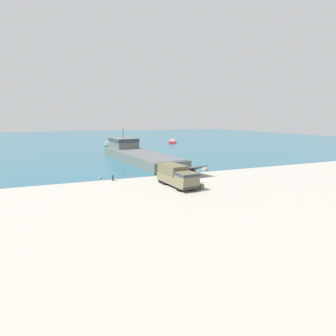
{
  "coord_description": "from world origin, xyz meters",
  "views": [
    {
      "loc": [
        -18.32,
        -35.24,
        9.26
      ],
      "look_at": [
        -3.44,
        2.42,
        1.69
      ],
      "focal_mm": 28.0,
      "sensor_mm": 36.0,
      "label": 1
    }
  ],
  "objects_px": {
    "moored_boat_a": "(173,142)",
    "cargo_crate": "(200,186)",
    "landing_craft": "(135,152)",
    "military_truck": "(177,176)",
    "moored_boat_c": "(107,146)",
    "soldier_on_ramp": "(197,176)",
    "mooring_bollard": "(113,177)",
    "moored_boat_b": "(127,145)"
  },
  "relations": [
    {
      "from": "moored_boat_b",
      "to": "moored_boat_c",
      "type": "bearing_deg",
      "value": 15.02
    },
    {
      "from": "landing_craft",
      "to": "mooring_bollard",
      "type": "xyz_separation_m",
      "value": [
        -8.72,
        -20.0,
        -1.08
      ]
    },
    {
      "from": "moored_boat_b",
      "to": "moored_boat_c",
      "type": "xyz_separation_m",
      "value": [
        -7.28,
        -2.43,
        0.07
      ]
    },
    {
      "from": "moored_boat_a",
      "to": "mooring_bollard",
      "type": "relative_size",
      "value": 8.23
    },
    {
      "from": "soldier_on_ramp",
      "to": "cargo_crate",
      "type": "height_order",
      "value": "soldier_on_ramp"
    },
    {
      "from": "landing_craft",
      "to": "military_truck",
      "type": "height_order",
      "value": "landing_craft"
    },
    {
      "from": "military_truck",
      "to": "soldier_on_ramp",
      "type": "bearing_deg",
      "value": 92.35
    },
    {
      "from": "moored_boat_a",
      "to": "cargo_crate",
      "type": "height_order",
      "value": "moored_boat_a"
    },
    {
      "from": "military_truck",
      "to": "moored_boat_b",
      "type": "bearing_deg",
      "value": 166.36
    },
    {
      "from": "military_truck",
      "to": "moored_boat_a",
      "type": "bearing_deg",
      "value": 150.36
    },
    {
      "from": "moored_boat_c",
      "to": "cargo_crate",
      "type": "relative_size",
      "value": 6.16
    },
    {
      "from": "cargo_crate",
      "to": "moored_boat_a",
      "type": "bearing_deg",
      "value": 70.49
    },
    {
      "from": "military_truck",
      "to": "soldier_on_ramp",
      "type": "height_order",
      "value": "military_truck"
    },
    {
      "from": "military_truck",
      "to": "cargo_crate",
      "type": "distance_m",
      "value": 3.65
    },
    {
      "from": "moored_boat_a",
      "to": "moored_boat_c",
      "type": "xyz_separation_m",
      "value": [
        -26.87,
        -8.77,
        0.16
      ]
    },
    {
      "from": "soldier_on_ramp",
      "to": "mooring_bollard",
      "type": "height_order",
      "value": "soldier_on_ramp"
    },
    {
      "from": "moored_boat_c",
      "to": "mooring_bollard",
      "type": "xyz_separation_m",
      "value": [
        -6.52,
        -47.86,
        -0.12
      ]
    },
    {
      "from": "soldier_on_ramp",
      "to": "mooring_bollard",
      "type": "relative_size",
      "value": 1.96
    },
    {
      "from": "moored_boat_c",
      "to": "landing_craft",
      "type": "bearing_deg",
      "value": 99.47
    },
    {
      "from": "mooring_bollard",
      "to": "cargo_crate",
      "type": "relative_size",
      "value": 1.11
    },
    {
      "from": "moored_boat_c",
      "to": "cargo_crate",
      "type": "distance_m",
      "value": 57.17
    },
    {
      "from": "cargo_crate",
      "to": "moored_boat_b",
      "type": "bearing_deg",
      "value": 86.41
    },
    {
      "from": "landing_craft",
      "to": "mooring_bollard",
      "type": "height_order",
      "value": "landing_craft"
    },
    {
      "from": "moored_boat_a",
      "to": "moored_boat_c",
      "type": "height_order",
      "value": "moored_boat_c"
    },
    {
      "from": "military_truck",
      "to": "moored_boat_b",
      "type": "height_order",
      "value": "military_truck"
    },
    {
      "from": "military_truck",
      "to": "cargo_crate",
      "type": "bearing_deg",
      "value": 34.12
    },
    {
      "from": "moored_boat_b",
      "to": "mooring_bollard",
      "type": "height_order",
      "value": "moored_boat_b"
    },
    {
      "from": "moored_boat_c",
      "to": "cargo_crate",
      "type": "height_order",
      "value": "moored_boat_c"
    },
    {
      "from": "landing_craft",
      "to": "moored_boat_c",
      "type": "xyz_separation_m",
      "value": [
        -2.2,
        27.86,
        -0.96
      ]
    },
    {
      "from": "landing_craft",
      "to": "moored_boat_a",
      "type": "xyz_separation_m",
      "value": [
        24.67,
        36.63,
        -1.12
      ]
    },
    {
      "from": "moored_boat_b",
      "to": "mooring_bollard",
      "type": "bearing_deg",
      "value": 71.23
    },
    {
      "from": "military_truck",
      "to": "moored_boat_a",
      "type": "height_order",
      "value": "military_truck"
    },
    {
      "from": "moored_boat_b",
      "to": "cargo_crate",
      "type": "relative_size",
      "value": 7.88
    },
    {
      "from": "military_truck",
      "to": "moored_boat_c",
      "type": "distance_m",
      "value": 54.5
    },
    {
      "from": "soldier_on_ramp",
      "to": "moored_boat_c",
      "type": "xyz_separation_m",
      "value": [
        -4.84,
        53.85,
        -0.44
      ]
    },
    {
      "from": "military_truck",
      "to": "cargo_crate",
      "type": "xyz_separation_m",
      "value": [
        2.3,
        -2.58,
        -1.17
      ]
    },
    {
      "from": "moored_boat_a",
      "to": "cargo_crate",
      "type": "xyz_separation_m",
      "value": [
        -23.33,
        -65.83,
        -0.11
      ]
    },
    {
      "from": "cargo_crate",
      "to": "moored_boat_c",
      "type": "bearing_deg",
      "value": 93.55
    },
    {
      "from": "soldier_on_ramp",
      "to": "mooring_bollard",
      "type": "bearing_deg",
      "value": 80.12
    },
    {
      "from": "landing_craft",
      "to": "cargo_crate",
      "type": "xyz_separation_m",
      "value": [
        1.34,
        -29.2,
        -1.24
      ]
    },
    {
      "from": "soldier_on_ramp",
      "to": "mooring_bollard",
      "type": "distance_m",
      "value": 12.86
    },
    {
      "from": "military_truck",
      "to": "moored_boat_b",
      "type": "xyz_separation_m",
      "value": [
        6.04,
        56.91,
        -0.97
      ]
    }
  ]
}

